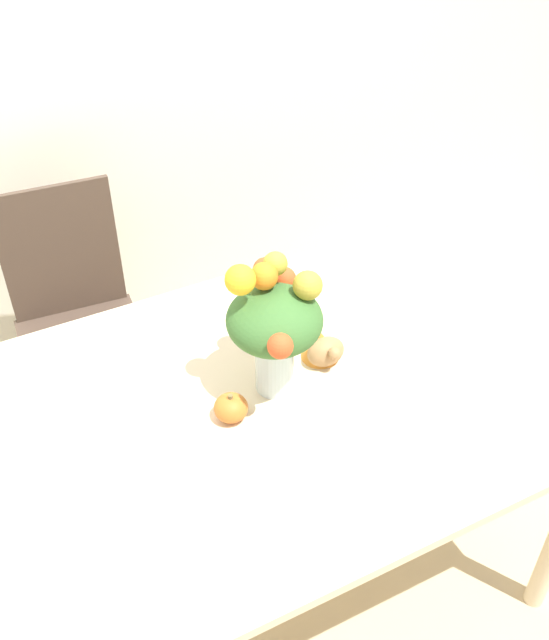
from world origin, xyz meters
The scene contains 7 objects.
ground_plane centered at (0.00, 0.00, 0.00)m, with size 12.00×12.00×0.00m, color tan.
wall_back centered at (0.00, 1.27, 1.35)m, with size 8.00×0.06×2.70m.
dining_table centered at (0.00, 0.00, 0.69)m, with size 1.60×1.10×0.77m.
flower_vase centered at (0.09, 0.04, 0.99)m, with size 0.24×0.30×0.40m.
pumpkin centered at (-0.06, -0.01, 0.80)m, with size 0.09×0.09×0.08m.
turkey_figurine centered at (0.26, 0.07, 0.81)m, with size 0.11×0.14×0.09m.
dining_chair_near_window centered at (-0.25, 0.88, 0.50)m, with size 0.45×0.45×0.97m.
Camera 1 is at (-0.55, -1.22, 2.18)m, focal length 42.00 mm.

